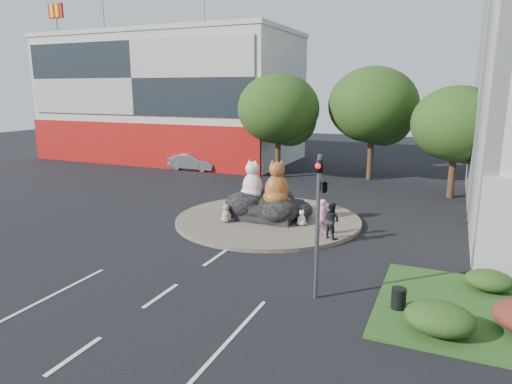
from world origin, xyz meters
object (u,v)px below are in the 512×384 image
Objects in this scene: cat_white at (252,180)px; cat_tabby at (277,182)px; pedestrian_dark at (331,220)px; pedestrian_pink at (322,217)px; litter_bin at (399,298)px; parked_car at (194,162)px; kitten_white at (301,217)px; kitten_calico at (226,213)px.

cat_tabby reaches higher than cat_white.
cat_tabby is 3.93m from pedestrian_dark.
litter_bin is at bearing 89.90° from pedestrian_pink.
cat_tabby is 3.52× the size of litter_bin.
pedestrian_pink is at bearing -9.06° from pedestrian_dark.
pedestrian_dark is at bearing -133.24° from parked_car.
cat_tabby reaches higher than kitten_white.
parked_car is at bearing 158.90° from kitten_calico.
litter_bin is (9.48, -6.29, -0.23)m from kitten_calico.
parked_car is at bearing 105.45° from kitten_white.
kitten_calico is at bearing 146.43° from litter_bin.
kitten_calico is 0.57× the size of pedestrian_pink.
kitten_white is 0.19× the size of parked_car.
cat_white is at bearing -139.22° from parked_car.
pedestrian_dark reaches higher than litter_bin.
litter_bin is (5.65, -7.29, -0.15)m from kitten_white.
pedestrian_pink is at bearing 32.00° from kitten_calico.
cat_white reaches higher than kitten_white.
kitten_calico is at bearing -34.73° from pedestrian_pink.
kitten_calico is at bearing 22.39° from pedestrian_dark.
kitten_white is at bearing -71.73° from pedestrian_pink.
pedestrian_pink is at bearing -47.59° from cat_tabby.
cat_tabby is at bearing -58.17° from pedestrian_pink.
litter_bin is at bearing -70.54° from cat_tabby.
cat_white is at bearing 97.73° from kitten_calico.
kitten_white is 2.43m from pedestrian_dark.
pedestrian_pink is at bearing -133.44° from parked_car.
cat_tabby is at bearing 133.43° from litter_bin.
parked_car is at bearing 149.31° from cat_white.
kitten_white is 1.74m from pedestrian_pink.
cat_tabby is 10.48m from litter_bin.
pedestrian_pink reaches higher than litter_bin.
kitten_white is at bearing 127.75° from litter_bin.
litter_bin is (4.30, -6.27, -0.61)m from pedestrian_pink.
pedestrian_pink is (1.34, -1.02, 0.46)m from kitten_white.
pedestrian_pink is 7.63m from litter_bin.
cat_white is 3.52m from kitten_white.
litter_bin is at bearing -84.58° from kitten_white.
parked_car is at bearing -76.37° from pedestrian_pink.
pedestrian_pink is 0.39× the size of parked_car.
kitten_white is 9.22m from litter_bin.
parked_car reaches higher than kitten_calico.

